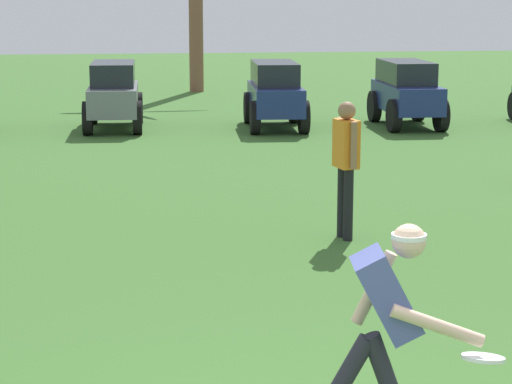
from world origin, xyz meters
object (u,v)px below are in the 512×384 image
object	(u,v)px
teammate_near_sideline	(346,157)
parked_car_slot_d	(114,93)
frisbee_thrower	(384,321)
parked_car_slot_f	(406,91)
frisbee_in_flight	(483,358)
parked_car_slot_e	(275,93)

from	to	relation	value
teammate_near_sideline	parked_car_slot_d	world-z (taller)	teammate_near_sideline
frisbee_thrower	parked_car_slot_f	size ratio (longest dim) A/B	0.58
frisbee_thrower	frisbee_in_flight	distance (m)	0.62
parked_car_slot_d	frisbee_thrower	bearing A→B (deg)	-82.97
parked_car_slot_f	teammate_near_sideline	bearing A→B (deg)	-109.70
frisbee_thrower	parked_car_slot_e	distance (m)	14.46
teammate_near_sideline	parked_car_slot_f	world-z (taller)	teammate_near_sideline
frisbee_thrower	parked_car_slot_e	size ratio (longest dim) A/B	0.57
teammate_near_sideline	parked_car_slot_f	distance (m)	9.77
frisbee_thrower	teammate_near_sideline	bearing A→B (deg)	80.23
frisbee_thrower	parked_car_slot_f	world-z (taller)	frisbee_thrower
parked_car_slot_e	frisbee_in_flight	bearing A→B (deg)	-93.53
frisbee_in_flight	teammate_near_sideline	size ratio (longest dim) A/B	0.23
frisbee_thrower	parked_car_slot_f	distance (m)	14.92
frisbee_thrower	parked_car_slot_d	xyz separation A→B (m)	(-1.81, 14.71, -0.07)
parked_car_slot_f	frisbee_in_flight	bearing A→B (deg)	-104.00
frisbee_thrower	parked_car_slot_e	bearing A→B (deg)	84.27
teammate_near_sideline	parked_car_slot_e	size ratio (longest dim) A/B	0.64
frisbee_thrower	parked_car_slot_d	distance (m)	14.82
frisbee_in_flight	parked_car_slot_d	distance (m)	15.16
frisbee_in_flight	parked_car_slot_e	distance (m)	14.67
teammate_near_sideline	parked_car_slot_e	bearing A→B (deg)	86.53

